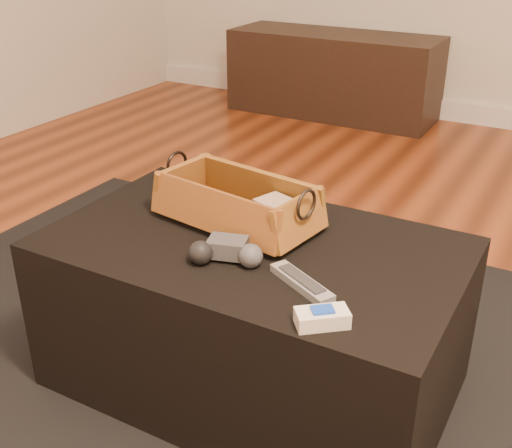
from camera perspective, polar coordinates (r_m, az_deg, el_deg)
The scene contains 10 objects.
floor at distance 1.71m, azimuth 6.28°, elevation -16.62°, with size 5.00×5.50×0.01m, color brown.
media_cabinet at distance 4.09m, azimuth 6.89°, elevation 13.06°, with size 1.27×0.45×0.50m, color black.
area_rug at distance 1.75m, azimuth -1.08°, elevation -14.67°, with size 2.60×2.00×0.01m, color black.
ottoman at distance 1.66m, azimuth -0.27°, elevation -8.01°, with size 1.00×0.60×0.42m, color black.
tv_remote at distance 1.63m, azimuth -2.60°, elevation 0.95°, with size 0.22×0.05×0.02m, color black.
cloth_bundle at distance 1.58m, azimuth 2.13°, elevation 0.93°, with size 0.12×0.08×0.06m, color tan.
wicker_basket at distance 1.62m, azimuth -1.69°, elevation 1.68°, with size 0.45×0.28×0.15m.
game_controller at distance 1.45m, azimuth -2.65°, elevation -2.45°, with size 0.18×0.13×0.06m.
silver_remote at distance 1.37m, azimuth 4.07°, elevation -5.19°, with size 0.18×0.12×0.02m.
cream_gadget at distance 1.25m, azimuth 5.90°, elevation -8.27°, with size 0.11×0.10×0.04m.
Camera 1 is at (0.45, -1.18, 1.15)m, focal length 45.00 mm.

